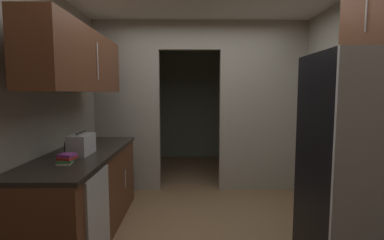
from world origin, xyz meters
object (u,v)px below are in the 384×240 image
(refrigerator, at_px, (360,168))
(boombox, at_px, (81,144))
(dishwasher, at_px, (99,220))
(book_stack, at_px, (66,159))

(refrigerator, relative_size, boombox, 5.24)
(dishwasher, bearing_deg, refrigerator, -3.86)
(boombox, bearing_deg, refrigerator, -13.73)
(dishwasher, bearing_deg, book_stack, 164.61)
(dishwasher, relative_size, boombox, 2.39)
(boombox, bearing_deg, dishwasher, -56.44)
(dishwasher, distance_m, book_stack, 0.60)
(dishwasher, distance_m, boombox, 0.79)
(refrigerator, xyz_separation_m, book_stack, (-2.44, 0.22, 0.02))
(boombox, xyz_separation_m, book_stack, (0.01, -0.37, -0.06))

